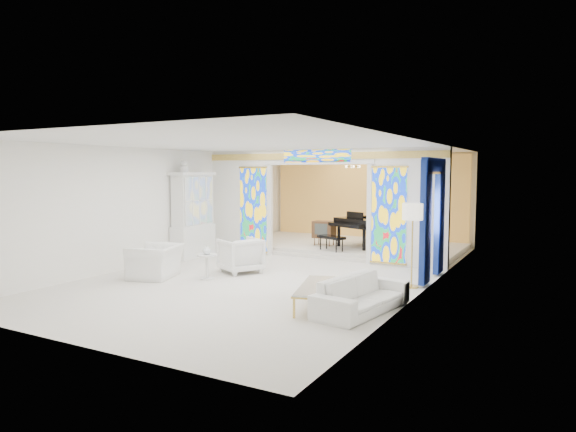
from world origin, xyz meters
The scene contains 24 objects.
floor centered at (0.00, 0.00, 0.00)m, with size 12.00×12.00×0.00m, color silver.
ceiling centered at (0.00, 0.00, 3.00)m, with size 7.00×12.00×0.02m, color silver.
wall_back centered at (0.00, 6.00, 1.50)m, with size 7.00×0.02×3.00m, color white.
wall_front centered at (0.00, -6.00, 1.50)m, with size 7.00×0.02×3.00m, color white.
wall_left centered at (-3.50, 0.00, 1.50)m, with size 0.02×12.00×3.00m, color white.
wall_right centered at (3.50, 0.00, 1.50)m, with size 0.02×12.00×3.00m, color white.
partition_wall centered at (0.00, 2.00, 1.65)m, with size 7.00×0.22×3.00m.
stained_glass_left centered at (-2.03, 1.89, 1.30)m, with size 0.90×0.04×2.40m, color gold.
stained_glass_right centered at (2.03, 1.89, 1.30)m, with size 0.90×0.04×2.40m, color gold.
stained_glass_transom centered at (0.00, 1.89, 2.82)m, with size 2.00×0.04×0.34m, color gold.
alcove_platform centered at (0.00, 4.10, 0.09)m, with size 6.80×3.80×0.18m, color silver.
gold_curtain_back centered at (0.00, 5.88, 1.50)m, with size 6.70×0.10×2.90m, color #E5AB4F.
chandelier centered at (0.20, 4.00, 2.55)m, with size 0.48×0.48×0.30m, color gold.
blue_drapes centered at (3.40, 0.70, 1.58)m, with size 0.14×1.85×2.65m.
china_cabinet centered at (-3.22, 0.60, 1.17)m, with size 0.56×1.46×2.72m.
armchair_left centered at (-2.16, -2.03, 0.37)m, with size 1.14×0.99×0.74m, color silver.
armchair_right centered at (-0.82, -0.60, 0.41)m, with size 0.88×0.91×0.82m, color silver.
sofa centered at (2.95, -2.48, 0.30)m, with size 2.07×0.81×0.60m, color white.
side_table centered at (-1.03, -1.61, 0.37)m, with size 0.56×0.56×0.56m.
vase centered at (-1.03, -1.61, 0.66)m, with size 0.19×0.19×0.20m, color white.
coffee_table centered at (2.10, -2.55, 0.35)m, with size 1.00×1.80×0.39m.
floor_lamp centered at (3.20, -0.22, 1.50)m, with size 0.48×0.48×1.76m.
grand_piano centered at (0.95, 3.78, 0.89)m, with size 2.37×2.73×1.05m.
tv_console centered at (-0.43, 3.32, 0.66)m, with size 0.63×0.44×0.73m.
Camera 1 is at (5.99, -10.68, 2.41)m, focal length 32.00 mm.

